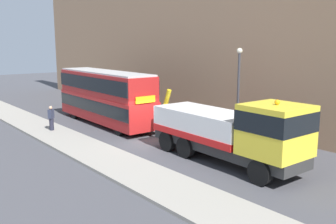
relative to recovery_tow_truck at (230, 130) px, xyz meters
The scene contains 7 objects.
ground_plane 6.30m from the recovery_tow_truck, behind, with size 120.00×120.00×0.00m, color #424247.
near_kerb 7.75m from the recovery_tow_truck, 142.89° to the right, with size 60.00×2.80×0.15m, color gray.
building_facade 11.00m from the recovery_tow_truck, 132.04° to the left, with size 60.00×1.50×16.00m.
recovery_tow_truck is the anchor object (origin of this frame).
double_decker_bus 12.59m from the recovery_tow_truck, behind, with size 11.10×2.86×4.06m.
pedestrian_onlooker 13.22m from the recovery_tow_truck, 160.84° to the right, with size 0.44×0.48×1.71m.
street_lamp 5.83m from the recovery_tow_truck, 126.21° to the left, with size 0.36×0.36×5.83m.
Camera 1 is at (18.04, -13.59, 6.06)m, focal length 39.35 mm.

